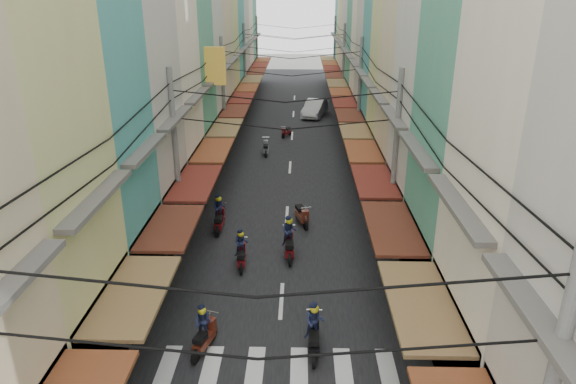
% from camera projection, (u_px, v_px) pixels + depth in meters
% --- Properties ---
extents(ground, '(160.00, 160.00, 0.00)m').
position_uv_depth(ground, '(283.00, 274.00, 21.68)').
color(ground, slate).
rests_on(ground, ground).
extents(road, '(10.00, 80.00, 0.02)m').
position_uv_depth(road, '(292.00, 143.00, 40.27)').
color(road, black).
rests_on(road, ground).
extents(sidewalk_left, '(3.00, 80.00, 0.06)m').
position_uv_depth(sidewalk_left, '(209.00, 142.00, 40.41)').
color(sidewalk_left, slate).
rests_on(sidewalk_left, ground).
extents(sidewalk_right, '(3.00, 80.00, 0.06)m').
position_uv_depth(sidewalk_right, '(375.00, 143.00, 40.11)').
color(sidewalk_right, slate).
rests_on(sidewalk_right, ground).
extents(crosswalk, '(7.55, 2.40, 0.01)m').
position_uv_depth(crosswalk, '(277.00, 372.00, 16.09)').
color(crosswalk, silver).
rests_on(crosswalk, ground).
extents(building_row_left, '(7.80, 67.67, 23.70)m').
position_uv_depth(building_row_left, '(171.00, 13.00, 33.66)').
color(building_row_left, beige).
rests_on(building_row_left, ground).
extents(building_row_right, '(7.80, 68.98, 22.59)m').
position_uv_depth(building_row_right, '(413.00, 19.00, 33.33)').
color(building_row_right, teal).
rests_on(building_row_right, ground).
extents(utility_poles, '(10.20, 66.13, 8.20)m').
position_uv_depth(utility_poles, '(290.00, 66.00, 33.21)').
color(utility_poles, slate).
rests_on(utility_poles, ground).
extents(white_car, '(5.85, 3.41, 1.94)m').
position_uv_depth(white_car, '(315.00, 116.00, 48.75)').
color(white_car, silver).
rests_on(white_car, ground).
extents(bicycle, '(1.85, 1.09, 1.20)m').
position_uv_depth(bicycle, '(445.00, 269.00, 22.10)').
color(bicycle, black).
rests_on(bicycle, ground).
extents(moving_scooters, '(5.02, 28.53, 2.02)m').
position_uv_depth(moving_scooters, '(264.00, 239.00, 23.52)').
color(moving_scooters, black).
rests_on(moving_scooters, ground).
extents(parked_scooters, '(13.23, 15.39, 0.99)m').
position_uv_depth(parked_scooters, '(420.00, 326.00, 17.58)').
color(parked_scooters, black).
rests_on(parked_scooters, ground).
extents(pedestrians, '(11.92, 23.59, 2.25)m').
position_uv_depth(pedestrians, '(179.00, 250.00, 21.42)').
color(pedestrians, '#27212C').
rests_on(pedestrians, ground).
extents(market_umbrella, '(2.12, 2.12, 2.24)m').
position_uv_depth(market_umbrella, '(531.00, 360.00, 13.72)').
color(market_umbrella, '#B2B2B7').
rests_on(market_umbrella, ground).
extents(traffic_sign, '(0.10, 0.63, 2.88)m').
position_uv_depth(traffic_sign, '(425.00, 291.00, 16.66)').
color(traffic_sign, slate).
rests_on(traffic_sign, ground).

